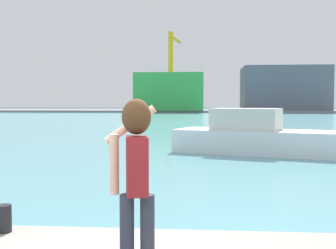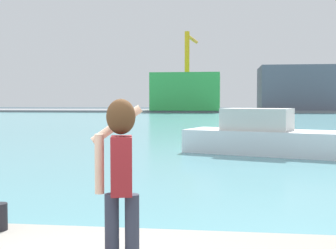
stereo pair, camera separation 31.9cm
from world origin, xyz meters
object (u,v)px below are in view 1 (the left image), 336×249
at_px(boat_moored, 265,138).
at_px(port_crane, 172,63).
at_px(warehouse_left, 170,92).
at_px(warehouse_right, 283,89).
at_px(person_photographer, 136,169).
at_px(harbor_bollard, 4,218).

height_order(boat_moored, port_crane, port_crane).
xyz_separation_m(warehouse_left, warehouse_right, (23.45, 3.28, 0.72)).
bearing_deg(person_photographer, warehouse_right, -22.70).
distance_m(warehouse_right, port_crane, 23.90).
height_order(person_photographer, warehouse_left, warehouse_left).
height_order(person_photographer, harbor_bollard, person_photographer).
height_order(harbor_bollard, warehouse_right, warehouse_right).
relative_size(person_photographer, boat_moored, 0.21).
height_order(warehouse_left, warehouse_right, warehouse_right).
bearing_deg(harbor_bollard, boat_moored, 69.02).
height_order(person_photographer, boat_moored, person_photographer).
distance_m(boat_moored, warehouse_left, 72.70).
bearing_deg(warehouse_right, harbor_bollard, -101.99).
bearing_deg(boat_moored, warehouse_right, 99.06).
xyz_separation_m(person_photographer, port_crane, (-6.40, 89.08, 8.76)).
bearing_deg(boat_moored, person_photographer, -82.76).
bearing_deg(warehouse_right, boat_moored, -100.31).
height_order(harbor_bollard, warehouse_left, warehouse_left).
distance_m(harbor_bollard, port_crane, 88.37).
bearing_deg(port_crane, warehouse_left, -94.68).
bearing_deg(harbor_bollard, person_photographer, -34.51).
bearing_deg(person_photographer, boat_moored, -24.22).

